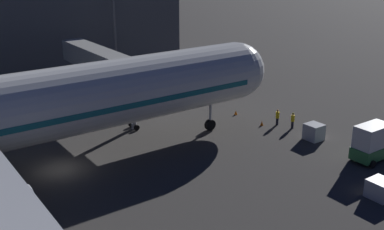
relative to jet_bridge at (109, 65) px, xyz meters
The scene contains 10 objects.
ground_plane 15.71m from the jet_bridge, 135.64° to the left, with size 320.00×320.00×0.00m, color #383533.
jet_bridge is the anchor object (origin of this frame).
apron_floodlight_mast 17.83m from the jet_bridge, 28.65° to the right, with size 2.90×0.50×18.27m.
catering_truck 29.06m from the jet_bridge, 150.38° to the right, with size 2.36×4.89×3.49m.
baggage_container_near_belt 23.51m from the jet_bridge, 144.07° to the right, with size 1.68×1.60×1.65m, color #B7BABF.
baggage_container_far_row 31.19m from the jet_bridge, 164.05° to the right, with size 1.79×1.73×1.48m, color #B7BABF.
ground_crew_near_nose_gear 19.66m from the jet_bridge, 134.91° to the right, with size 0.40×0.40×1.79m.
ground_crew_by_belt_loader 21.24m from the jet_bridge, 137.19° to the right, with size 0.40×0.40×1.79m.
traffic_cone_nose_port 18.28m from the jet_bridge, 136.44° to the right, with size 0.36×0.36×0.55m, color orange.
traffic_cone_nose_starboard 15.59m from the jet_bridge, 124.35° to the right, with size 0.36×0.36×0.55m, color orange.
Camera 1 is at (-37.08, 12.07, 18.29)m, focal length 43.80 mm.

